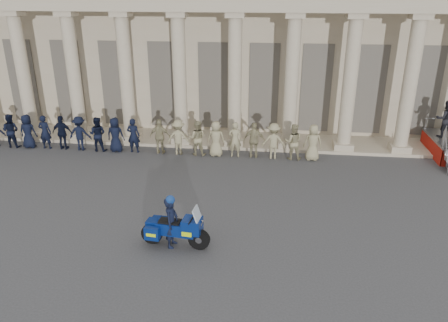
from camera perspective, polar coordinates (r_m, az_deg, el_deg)
ground at (r=14.49m, az=-7.01°, el=-8.81°), size 90.00×90.00×0.00m
building at (r=27.13m, az=0.03°, el=15.97°), size 40.00×12.50×9.00m
officer_rank at (r=21.08m, az=-13.02°, el=3.32°), size 18.76×0.63×1.66m
motorcycle at (r=13.31m, az=-6.36°, el=-8.78°), size 2.16×0.92×1.39m
rider at (r=13.22m, az=-6.90°, el=-7.80°), size 0.44×0.62×1.70m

